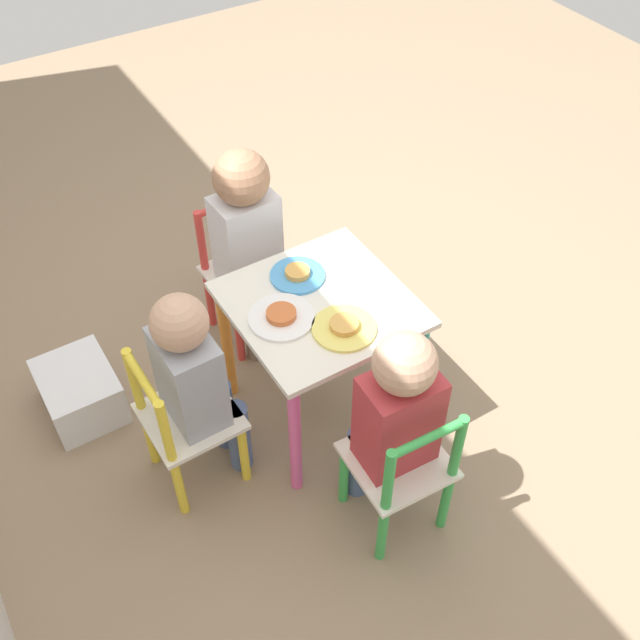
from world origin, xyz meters
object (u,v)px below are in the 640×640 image
at_px(child_right, 248,234).
at_px(storage_bin, 80,392).
at_px(child_back, 196,375).
at_px(plate_right, 298,274).
at_px(chair_red, 244,274).
at_px(kids_table, 320,324).
at_px(plate_back, 281,317).
at_px(plate_left, 344,327).
at_px(chair_yellow, 184,423).
at_px(chair_green, 402,470).
at_px(child_left, 395,413).

relative_size(child_right, storage_bin, 2.73).
bearing_deg(child_right, child_back, -135.64).
xyz_separation_m(child_right, plate_right, (-0.28, -0.02, 0.03)).
bearing_deg(chair_red, child_back, -131.71).
height_order(kids_table, storage_bin, kids_table).
bearing_deg(plate_back, chair_red, -12.62).
bearing_deg(chair_red, plate_right, -88.93).
distance_m(child_back, plate_left, 0.43).
bearing_deg(kids_table, storage_bin, 58.43).
height_order(child_back, plate_left, child_back).
bearing_deg(chair_red, plate_back, -105.47).
relative_size(chair_yellow, plate_left, 2.83).
bearing_deg(storage_bin, chair_yellow, -154.20).
relative_size(child_back, plate_right, 4.37).
distance_m(kids_table, plate_back, 0.16).
bearing_deg(storage_bin, plate_back, -127.19).
bearing_deg(plate_right, storage_bin, 67.02).
bearing_deg(chair_green, kids_table, -90.00).
bearing_deg(child_right, chair_red, 90.00).
height_order(child_left, plate_back, child_left).
bearing_deg(plate_right, chair_green, 177.65).
height_order(child_back, child_right, child_right).
distance_m(child_left, plate_right, 0.54).
bearing_deg(chair_green, chair_red, -87.08).
bearing_deg(plate_back, chair_green, -167.52).
bearing_deg(plate_left, chair_red, 2.24).
height_order(chair_red, storage_bin, chair_red).
xyz_separation_m(child_left, child_right, (0.82, -0.00, 0.03)).
xyz_separation_m(plate_left, storage_bin, (0.54, 0.67, -0.42)).
height_order(child_right, storage_bin, child_right).
bearing_deg(child_back, chair_yellow, 90.00).
bearing_deg(child_right, chair_green, -93.12).
bearing_deg(plate_right, child_right, 4.14).
xyz_separation_m(child_left, plate_right, (0.54, -0.02, 0.06)).
distance_m(child_left, storage_bin, 1.11).
distance_m(child_left, child_back, 0.56).
xyz_separation_m(kids_table, chair_red, (0.47, 0.02, -0.15)).
relative_size(kids_table, plate_left, 2.74).
bearing_deg(chair_green, child_back, -47.25).
bearing_deg(child_right, child_left, -92.91).
distance_m(plate_left, storage_bin, 0.96).
bearing_deg(chair_yellow, plate_left, -105.36).
xyz_separation_m(plate_back, plate_right, (0.13, -0.13, -0.00)).
distance_m(chair_yellow, child_back, 0.19).
bearing_deg(kids_table, plate_right, 0.00).
height_order(chair_green, child_back, child_back).
height_order(child_left, child_right, child_right).
relative_size(child_right, plate_back, 4.05).
xyz_separation_m(chair_yellow, child_back, (0.00, -0.06, 0.18)).
distance_m(chair_red, child_left, 0.90).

